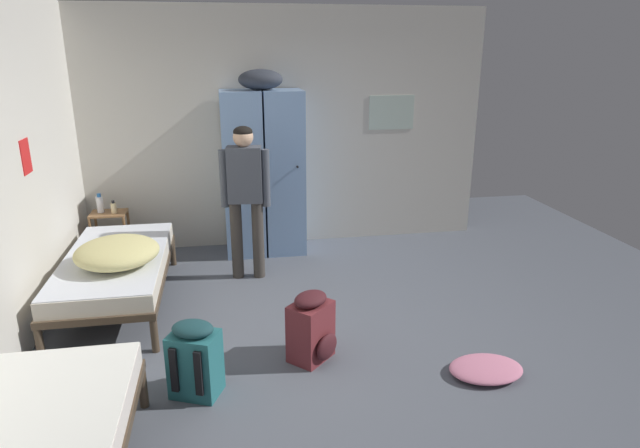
{
  "coord_description": "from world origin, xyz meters",
  "views": [
    {
      "loc": [
        -0.72,
        -3.82,
        2.29
      ],
      "look_at": [
        0.0,
        0.25,
        0.95
      ],
      "focal_mm": 30.71,
      "sensor_mm": 36.0,
      "label": 1
    }
  ],
  "objects": [
    {
      "name": "locker_bank",
      "position": [
        -0.29,
        2.26,
        0.97
      ],
      "size": [
        0.9,
        0.55,
        2.07
      ],
      "color": "#7A9ECC",
      "rests_on": "ground_plane"
    },
    {
      "name": "lotion_bottle",
      "position": [
        -1.94,
        2.18,
        0.63
      ],
      "size": [
        0.06,
        0.06,
        0.14
      ],
      "color": "beige",
      "rests_on": "shelf_unit"
    },
    {
      "name": "water_bottle",
      "position": [
        -2.09,
        2.24,
        0.66
      ],
      "size": [
        0.07,
        0.07,
        0.21
      ],
      "color": "white",
      "rests_on": "shelf_unit"
    },
    {
      "name": "ground_plane",
      "position": [
        0.0,
        0.0,
        0.0
      ],
      "size": [
        8.14,
        8.14,
        0.0
      ],
      "primitive_type": "plane",
      "color": "#565B66"
    },
    {
      "name": "backpack_maroon",
      "position": [
        -0.14,
        -0.17,
        0.26
      ],
      "size": [
        0.42,
        0.42,
        0.55
      ],
      "color": "maroon",
      "rests_on": "ground_plane"
    },
    {
      "name": "backpack_teal",
      "position": [
        -0.99,
        -0.46,
        0.26
      ],
      "size": [
        0.39,
        0.4,
        0.55
      ],
      "color": "#23666B",
      "rests_on": "ground_plane"
    },
    {
      "name": "shelf_unit",
      "position": [
        -2.01,
        2.22,
        0.35
      ],
      "size": [
        0.38,
        0.3,
        0.57
      ],
      "color": "brown",
      "rests_on": "ground_plane"
    },
    {
      "name": "person_traveler",
      "position": [
        -0.53,
        1.52,
        0.95
      ],
      "size": [
        0.49,
        0.24,
        1.57
      ],
      "color": "#3D3833",
      "rests_on": "ground_plane"
    },
    {
      "name": "bedding_heap",
      "position": [
        -1.68,
        0.84,
        0.6
      ],
      "size": [
        0.71,
        0.74,
        0.23
      ],
      "color": "#D1C67F",
      "rests_on": "bed_left_rear"
    },
    {
      "name": "bed_left_rear",
      "position": [
        -1.76,
        1.07,
        0.38
      ],
      "size": [
        0.9,
        1.9,
        0.49
      ],
      "color": "#473828",
      "rests_on": "ground_plane"
    },
    {
      "name": "clothes_pile_pink",
      "position": [
        1.09,
        -0.6,
        0.04
      ],
      "size": [
        0.55,
        0.41,
        0.09
      ],
      "color": "pink",
      "rests_on": "ground_plane"
    },
    {
      "name": "room_backdrop",
      "position": [
        -1.21,
        1.24,
        1.37
      ],
      "size": [
        4.73,
        5.15,
        2.75
      ],
      "color": "beige",
      "rests_on": "ground_plane"
    }
  ]
}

